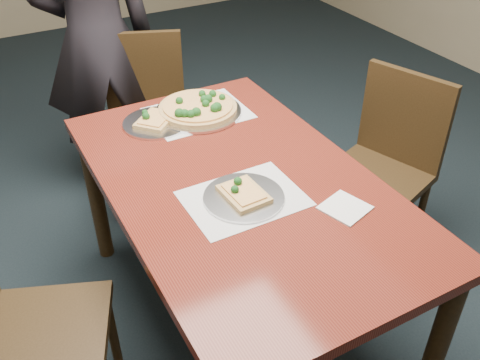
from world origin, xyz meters
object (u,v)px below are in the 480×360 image
chair_left (12,326)px  chair_right (386,160)px  diner (96,39)px  chair_far (146,112)px  dining_table (240,200)px  slice_plate_far (156,121)px  slice_plate_near (244,195)px  pizza_pan (198,108)px

chair_left → chair_right: (1.68, 0.17, 0.00)m
chair_right → diner: 1.57m
chair_far → chair_right: bearing=-28.3°
dining_table → diner: (-0.13, 1.30, 0.21)m
dining_table → slice_plate_far: slice_plate_far is taller
chair_right → slice_plate_near: bearing=-95.4°
chair_left → diner: diner is taller
chair_left → slice_plate_far: 0.98m
chair_far → chair_right: size_ratio=1.00×
pizza_pan → slice_plate_far: bearing=178.6°
dining_table → chair_left: (-0.85, -0.06, -0.14)m
chair_right → pizza_pan: size_ratio=2.41×
chair_far → slice_plate_far: bearing=-82.0°
pizza_pan → slice_plate_far: 0.20m
pizza_pan → dining_table: bearing=-98.8°
chair_left → chair_right: 1.69m
slice_plate_near → chair_left: bearing=177.3°
pizza_pan → slice_plate_near: size_ratio=1.35×
dining_table → slice_plate_far: size_ratio=5.36×
diner → slice_plate_far: (0.01, -0.77, -0.11)m
chair_far → chair_right: 1.26m
chair_far → chair_left: same height
chair_left → chair_right: size_ratio=1.00×
diner → chair_right: bearing=131.5°
slice_plate_near → slice_plate_far: (-0.07, 0.63, -0.00)m
chair_right → diner: (-0.96, 1.19, 0.35)m
chair_right → chair_far: bearing=-159.1°
dining_table → chair_right: size_ratio=1.65×
pizza_pan → slice_plate_near: 0.64m
chair_far → chair_left: (-0.87, -1.14, 0.00)m
chair_far → chair_right: same height
chair_right → diner: size_ratio=0.52×
slice_plate_near → diner: bearing=93.6°
chair_right → pizza_pan: bearing=-138.3°
chair_far → slice_plate_near: chair_far is taller
chair_left → slice_plate_far: chair_left is taller
pizza_pan → diner: bearing=105.4°
chair_left → dining_table: bearing=-63.8°
chair_left → diner: size_ratio=0.52×
chair_right → diner: bearing=-160.1°
chair_far → chair_left: size_ratio=1.00×
chair_left → chair_right: bearing=-62.4°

